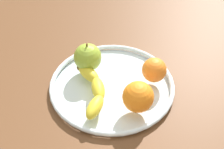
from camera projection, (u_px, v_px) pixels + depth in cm
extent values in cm
cube|color=brown|center=(112.00, 93.00, 87.15)|extent=(142.53, 142.53, 4.00)
cylinder|color=silver|center=(112.00, 87.00, 85.57)|extent=(30.56, 30.56, 0.60)
torus|color=silver|center=(112.00, 85.00, 84.95)|extent=(31.84, 31.84, 1.20)
ellipsoid|color=gold|center=(95.00, 107.00, 76.67)|extent=(7.01, 7.83, 3.16)
ellipsoid|color=gold|center=(98.00, 89.00, 80.93)|extent=(8.07, 5.66, 3.16)
ellipsoid|color=gold|center=(89.00, 74.00, 84.78)|extent=(7.86, 4.37, 3.16)
ellipsoid|color=brown|center=(81.00, 67.00, 86.61)|extent=(2.34, 2.52, 2.21)
sphere|color=#8BA830|center=(88.00, 57.00, 86.20)|extent=(7.30, 7.30, 7.30)
cylinder|color=#593819|center=(87.00, 46.00, 83.54)|extent=(0.44, 0.44, 1.20)
sphere|color=orange|center=(138.00, 97.00, 76.13)|extent=(7.34, 7.34, 7.34)
sphere|color=orange|center=(154.00, 70.00, 83.48)|extent=(6.25, 6.25, 6.25)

